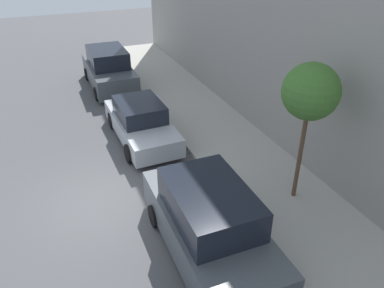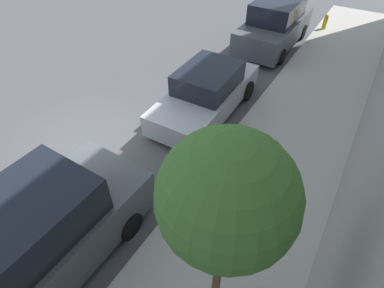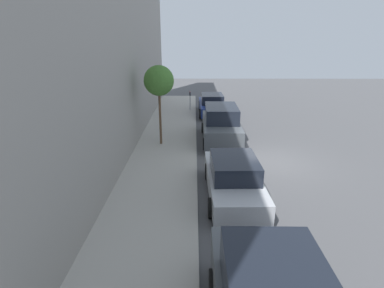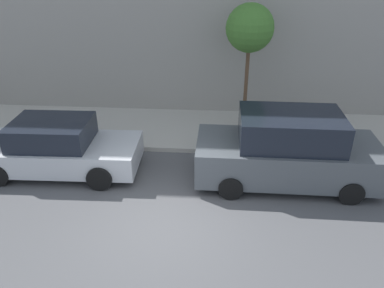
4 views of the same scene
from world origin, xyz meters
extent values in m
plane|color=#515154|center=(0.00, 0.00, 0.00)|extent=(60.00, 60.00, 0.00)
cube|color=#B2ADA3|center=(5.09, 0.00, 0.07)|extent=(3.18, 32.00, 0.15)
cube|color=navy|center=(2.30, -9.23, 0.56)|extent=(1.90, 4.54, 0.68)
cube|color=black|center=(2.30, -9.13, 1.22)|extent=(1.63, 2.13, 0.64)
cylinder|color=black|center=(1.45, -7.84, 0.35)|extent=(0.22, 0.71, 0.71)
cylinder|color=black|center=(3.15, -7.84, 0.35)|extent=(0.22, 0.71, 0.71)
cylinder|color=black|center=(1.45, -10.63, 0.35)|extent=(0.22, 0.71, 0.71)
cylinder|color=black|center=(3.15, -10.63, 0.35)|extent=(0.22, 0.71, 0.71)
cube|color=#4C5156|center=(2.13, -3.07, 0.70)|extent=(2.00, 4.82, 0.96)
cube|color=black|center=(2.13, -3.07, 1.58)|extent=(1.75, 2.62, 0.80)
cylinder|color=black|center=(1.20, -1.58, 0.31)|extent=(0.22, 0.62, 0.62)
cylinder|color=black|center=(3.06, -1.58, 0.31)|extent=(0.22, 0.62, 0.62)
cylinder|color=black|center=(1.20, -4.55, 0.31)|extent=(0.22, 0.62, 0.62)
cylinder|color=black|center=(3.06, -4.55, 0.31)|extent=(0.22, 0.62, 0.62)
cube|color=#B7BABF|center=(2.21, 3.24, 0.56)|extent=(1.91, 4.54, 0.68)
cube|color=black|center=(2.21, 3.34, 1.22)|extent=(1.63, 2.14, 0.64)
cylinder|color=black|center=(1.36, 4.64, 0.34)|extent=(0.22, 0.67, 0.67)
cylinder|color=black|center=(3.06, 4.64, 0.34)|extent=(0.22, 0.67, 0.67)
cylinder|color=black|center=(1.36, 1.85, 0.34)|extent=(0.22, 0.67, 0.67)
cylinder|color=black|center=(3.06, 1.85, 0.34)|extent=(0.22, 0.67, 0.67)
cylinder|color=black|center=(1.31, 7.77, 0.32)|extent=(0.22, 0.64, 0.64)
cylinder|color=black|center=(3.17, 7.77, 0.32)|extent=(0.22, 0.64, 0.64)
cylinder|color=#ADADB2|center=(3.95, -10.02, 0.71)|extent=(0.07, 0.07, 1.12)
cube|color=#2D2D33|center=(3.95, -10.02, 1.41)|extent=(0.11, 0.15, 0.28)
cube|color=red|center=(3.95, -10.02, 1.58)|extent=(0.04, 0.09, 0.05)
cylinder|color=brown|center=(5.40, -2.10, 1.61)|extent=(0.12, 0.12, 2.92)
sphere|color=#42752D|center=(5.40, -2.10, 3.49)|extent=(1.52, 1.52, 1.52)
camera|label=1|loc=(-0.89, -9.24, 7.13)|focal=35.00mm
camera|label=2|loc=(6.08, -3.90, 5.96)|focal=28.00mm
camera|label=3|loc=(3.63, 13.03, 5.53)|focal=28.00mm
camera|label=4|loc=(-6.73, -1.17, 5.67)|focal=35.00mm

